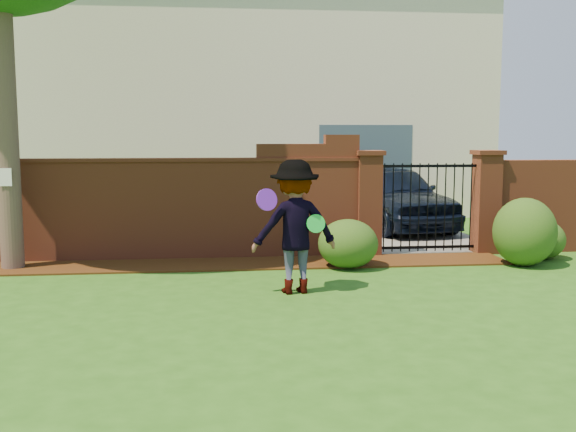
{
  "coord_description": "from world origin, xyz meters",
  "views": [
    {
      "loc": [
        -0.37,
        -7.68,
        2.18
      ],
      "look_at": [
        0.66,
        1.4,
        1.05
      ],
      "focal_mm": 41.73,
      "sensor_mm": 36.0,
      "label": 1
    }
  ],
  "objects": [
    {
      "name": "ground",
      "position": [
        0.0,
        0.0,
        -0.01
      ],
      "size": [
        80.0,
        80.0,
        0.01
      ],
      "primitive_type": "cube",
      "color": "#265515",
      "rests_on": "ground"
    },
    {
      "name": "mulch_bed",
      "position": [
        -0.95,
        3.34,
        0.01
      ],
      "size": [
        11.1,
        1.08,
        0.03
      ],
      "primitive_type": "cube",
      "color": "#331A09",
      "rests_on": "ground"
    },
    {
      "name": "brick_wall",
      "position": [
        -2.01,
        4.0,
        0.93
      ],
      "size": [
        8.7,
        0.31,
        2.16
      ],
      "color": "brown",
      "rests_on": "ground"
    },
    {
      "name": "pillar_left",
      "position": [
        2.4,
        4.0,
        0.96
      ],
      "size": [
        0.5,
        0.5,
        1.88
      ],
      "color": "brown",
      "rests_on": "ground"
    },
    {
      "name": "pillar_right",
      "position": [
        4.6,
        4.0,
        0.96
      ],
      "size": [
        0.5,
        0.5,
        1.88
      ],
      "color": "brown",
      "rests_on": "ground"
    },
    {
      "name": "iron_gate",
      "position": [
        3.5,
        4.0,
        0.85
      ],
      "size": [
        1.78,
        0.03,
        1.6
      ],
      "color": "black",
      "rests_on": "ground"
    },
    {
      "name": "driveway",
      "position": [
        3.5,
        8.0,
        0.01
      ],
      "size": [
        3.2,
        8.0,
        0.01
      ],
      "primitive_type": "cube",
      "color": "slate",
      "rests_on": "ground"
    },
    {
      "name": "house",
      "position": [
        1.0,
        12.0,
        3.16
      ],
      "size": [
        12.4,
        6.4,
        6.3
      ],
      "color": "beige",
      "rests_on": "ground"
    },
    {
      "name": "car",
      "position": [
        3.78,
        7.12,
        0.74
      ],
      "size": [
        2.5,
        4.61,
        1.49
      ],
      "primitive_type": "imported",
      "rotation": [
        0.0,
        0.0,
        0.18
      ],
      "color": "black",
      "rests_on": "ground"
    },
    {
      "name": "paper_notice",
      "position": [
        -3.6,
        3.21,
        1.5
      ],
      "size": [
        0.2,
        0.01,
        0.28
      ],
      "primitive_type": "cube",
      "color": "white",
      "rests_on": "tree"
    },
    {
      "name": "shrub_left",
      "position": [
        1.8,
        2.86,
        0.4
      ],
      "size": [
        0.98,
        0.98,
        0.8
      ],
      "primitive_type": "ellipsoid",
      "color": "#1E4514",
      "rests_on": "ground"
    },
    {
      "name": "shrub_middle",
      "position": [
        4.74,
        2.72,
        0.57
      ],
      "size": [
        1.03,
        1.03,
        1.13
      ],
      "primitive_type": "ellipsoid",
      "color": "#1E4514",
      "rests_on": "ground"
    },
    {
      "name": "shrub_right",
      "position": [
        5.33,
        3.26,
        0.34
      ],
      "size": [
        0.77,
        0.77,
        0.69
      ],
      "primitive_type": "ellipsoid",
      "color": "#1E4514",
      "rests_on": "ground"
    },
    {
      "name": "man",
      "position": [
        0.74,
        1.26,
        0.91
      ],
      "size": [
        1.26,
        0.83,
        1.83
      ],
      "primitive_type": "imported",
      "rotation": [
        0.0,
        0.0,
        3.28
      ],
      "color": "gray",
      "rests_on": "ground"
    },
    {
      "name": "frisbee_purple",
      "position": [
        0.33,
        0.99,
        1.32
      ],
      "size": [
        0.3,
        0.19,
        0.29
      ],
      "primitive_type": "cylinder",
      "rotation": [
        1.36,
        0.0,
        0.39
      ],
      "color": "purple",
      "rests_on": "man"
    },
    {
      "name": "frisbee_green",
      "position": [
        1.0,
        1.1,
        0.98
      ],
      "size": [
        0.25,
        0.06,
        0.25
      ],
      "primitive_type": "cylinder",
      "rotation": [
        1.43,
        0.0,
        0.01
      ],
      "color": "green",
      "rests_on": "man"
    }
  ]
}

